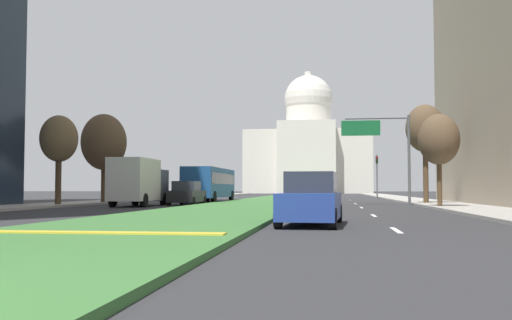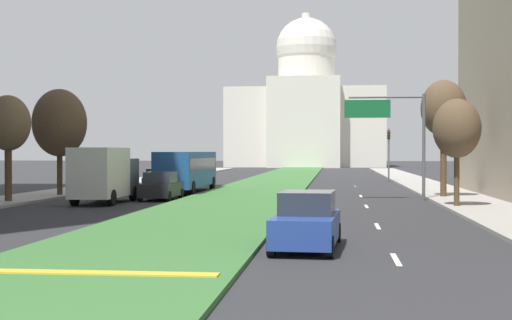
{
  "view_description": "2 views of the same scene",
  "coord_description": "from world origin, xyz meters",
  "views": [
    {
      "loc": [
        5.65,
        -4.3,
        1.23
      ],
      "look_at": [
        -3.0,
        60.99,
        4.48
      ],
      "focal_mm": 40.18,
      "sensor_mm": 36.0,
      "label": 1
    },
    {
      "loc": [
        5.85,
        -7.7,
        3.0
      ],
      "look_at": [
        -1.07,
        55.83,
        2.23
      ],
      "focal_mm": 51.55,
      "sensor_mm": 36.0,
      "label": 2
    }
  ],
  "objects": [
    {
      "name": "traffic_light_far_right",
      "position": [
        10.97,
        64.78,
        3.31
      ],
      "size": [
        0.28,
        0.35,
        5.2
      ],
      "color": "#515456",
      "rests_on": "ground_plane"
    },
    {
      "name": "street_tree_left_far",
      "position": [
        -12.13,
        38.63,
        4.84
      ],
      "size": [
        3.54,
        3.54,
        7.07
      ],
      "color": "#4C3823",
      "rests_on": "ground_plane"
    },
    {
      "name": "sedan_distant",
      "position": [
        -7.89,
        48.51,
        0.77
      ],
      "size": [
        1.85,
        4.22,
        1.65
      ],
      "color": "navy",
      "rests_on": "ground_plane"
    },
    {
      "name": "street_tree_left_mid",
      "position": [
        -12.83,
        32.56,
        4.54
      ],
      "size": [
        2.55,
        2.55,
        6.21
      ],
      "color": "#4C3823",
      "rests_on": "ground_plane"
    },
    {
      "name": "median_curb_nose",
      "position": [
        0.0,
        8.88,
        0.16
      ],
      "size": [
        6.36,
        0.5,
        0.04
      ],
      "primitive_type": "cube",
      "color": "gold",
      "rests_on": "grass_median"
    },
    {
      "name": "street_tree_right_far",
      "position": [
        12.61,
        39.66,
        5.63
      ],
      "size": [
        2.86,
        2.86,
        7.5
      ],
      "color": "#4C3823",
      "rests_on": "ground_plane"
    },
    {
      "name": "sedan_lead_stopped",
      "position": [
        4.97,
        14.81,
        0.82
      ],
      "size": [
        2.11,
        4.69,
        1.76
      ],
      "color": "navy",
      "rests_on": "ground_plane"
    },
    {
      "name": "sidewalk_left",
      "position": [
        -13.47,
        55.18,
        0.07
      ],
      "size": [
        4.0,
        124.16,
        0.15
      ],
      "primitive_type": "cube",
      "color": "#9E9991",
      "rests_on": "ground_plane"
    },
    {
      "name": "lane_dashes_right",
      "position": [
        7.5,
        36.79,
        0.0
      ],
      "size": [
        0.16,
        45.7,
        0.01
      ],
      "color": "silver",
      "rests_on": "ground_plane"
    },
    {
      "name": "street_tree_right_mid",
      "position": [
        12.12,
        31.5,
        4.16
      ],
      "size": [
        2.48,
        2.48,
        5.75
      ],
      "color": "#4C3823",
      "rests_on": "ground_plane"
    },
    {
      "name": "overhead_guide_sign",
      "position": [
        9.44,
        37.82,
        4.61
      ],
      "size": [
        4.91,
        0.2,
        6.5
      ],
      "color": "#515456",
      "rests_on": "ground_plane"
    },
    {
      "name": "sedan_midblock",
      "position": [
        -4.84,
        36.47,
        0.81
      ],
      "size": [
        1.99,
        4.28,
        1.74
      ],
      "color": "black",
      "rests_on": "ground_plane"
    },
    {
      "name": "city_bus",
      "position": [
        -4.96,
        44.95,
        1.77
      ],
      "size": [
        2.62,
        11.0,
        2.95
      ],
      "color": "#1E4C8C",
      "rests_on": "ground_plane"
    },
    {
      "name": "capitol_building",
      "position": [
        0.0,
        137.1,
        10.42
      ],
      "size": [
        30.11,
        24.24,
        30.29
      ],
      "color": "silver",
      "rests_on": "ground_plane"
    },
    {
      "name": "box_truck_delivery",
      "position": [
        -7.42,
        33.33,
        1.68
      ],
      "size": [
        2.4,
        6.4,
        3.2
      ],
      "color": "#4C5156",
      "rests_on": "ground_plane"
    },
    {
      "name": "ground_plane",
      "position": [
        0.0,
        68.98,
        0.0
      ],
      "size": [
        303.5,
        303.5,
        0.0
      ],
      "primitive_type": "plane",
      "color": "#2B2B2D"
    },
    {
      "name": "sidewalk_right",
      "position": [
        13.47,
        55.18,
        0.07
      ],
      "size": [
        4.0,
        124.16,
        0.15
      ],
      "primitive_type": "cube",
      "color": "#9E9991",
      "rests_on": "ground_plane"
    },
    {
      "name": "grass_median",
      "position": [
        0.0,
        62.08,
        0.07
      ],
      "size": [
        7.07,
        124.16,
        0.14
      ],
      "primitive_type": "cube",
      "color": "#386B33",
      "rests_on": "ground_plane"
    }
  ]
}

